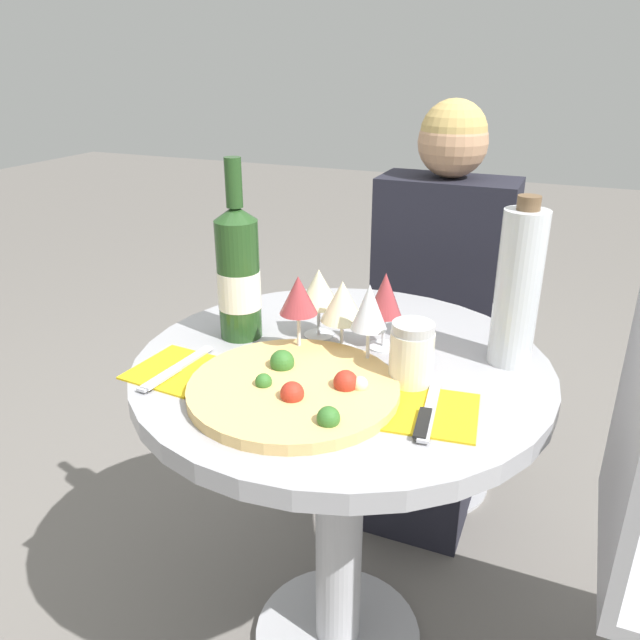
{
  "coord_description": "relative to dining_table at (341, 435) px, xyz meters",
  "views": [
    {
      "loc": [
        0.37,
        -0.98,
        1.25
      ],
      "look_at": [
        -0.02,
        -0.06,
        0.82
      ],
      "focal_mm": 35.0,
      "sensor_mm": 36.0,
      "label": 1
    }
  ],
  "objects": [
    {
      "name": "wine_glass_back_right",
      "position": [
        0.05,
        0.08,
        0.27
      ],
      "size": [
        0.07,
        0.07,
        0.15
      ],
      "color": "silver",
      "rests_on": "dining_table"
    },
    {
      "name": "wine_glass_front_right",
      "position": [
        0.05,
        -0.01,
        0.28
      ],
      "size": [
        0.06,
        0.06,
        0.16
      ],
      "color": "silver",
      "rests_on": "dining_table"
    },
    {
      "name": "wine_glass_center",
      "position": [
        -0.01,
        0.04,
        0.27
      ],
      "size": [
        0.08,
        0.08,
        0.14
      ],
      "color": "silver",
      "rests_on": "dining_table"
    },
    {
      "name": "place_setting_right",
      "position": [
        0.2,
        -0.12,
        0.17
      ],
      "size": [
        0.17,
        0.19,
        0.01
      ],
      "color": "gold",
      "rests_on": "dining_table"
    },
    {
      "name": "wine_glass_back_left",
      "position": [
        -0.08,
        0.08,
        0.27
      ],
      "size": [
        0.08,
        0.08,
        0.14
      ],
      "color": "silver",
      "rests_on": "dining_table"
    },
    {
      "name": "ground_plane",
      "position": [
        0.0,
        0.0,
        -0.56
      ],
      "size": [
        12.0,
        12.0,
        0.0
      ],
      "primitive_type": "plane",
      "color": "slate",
      "rests_on": "ground"
    },
    {
      "name": "sugar_shaker",
      "position": [
        0.14,
        -0.04,
        0.22
      ],
      "size": [
        0.08,
        0.08,
        0.11
      ],
      "color": "silver",
      "rests_on": "dining_table"
    },
    {
      "name": "tall_carafe",
      "position": [
        0.29,
        0.11,
        0.31
      ],
      "size": [
        0.08,
        0.08,
        0.31
      ],
      "color": "silver",
      "rests_on": "dining_table"
    },
    {
      "name": "pizza_large",
      "position": [
        -0.03,
        -0.15,
        0.18
      ],
      "size": [
        0.36,
        0.36,
        0.05
      ],
      "color": "#DBB26B",
      "rests_on": "dining_table"
    },
    {
      "name": "wine_glass_front_left",
      "position": [
        -0.08,
        -0.01,
        0.28
      ],
      "size": [
        0.07,
        0.07,
        0.16
      ],
      "color": "silver",
      "rests_on": "dining_table"
    },
    {
      "name": "seated_diner",
      "position": [
        0.05,
        0.59,
        -0.04
      ],
      "size": [
        0.36,
        0.4,
        1.15
      ],
      "rotation": [
        0.0,
        0.0,
        3.14
      ],
      "color": "black",
      "rests_on": "ground_plane"
    },
    {
      "name": "chair_behind_diner",
      "position": [
        0.05,
        0.72,
        -0.14
      ],
      "size": [
        0.43,
        0.43,
        0.85
      ],
      "rotation": [
        0.0,
        0.0,
        3.14
      ],
      "color": "#ADADB2",
      "rests_on": "ground_plane"
    },
    {
      "name": "dining_table",
      "position": [
        0.0,
        0.0,
        0.0
      ],
      "size": [
        0.78,
        0.78,
        0.72
      ],
      "color": "#B2B2B7",
      "rests_on": "ground_plane"
    },
    {
      "name": "wine_bottle",
      "position": [
        -0.23,
        0.02,
        0.3
      ],
      "size": [
        0.09,
        0.09,
        0.35
      ],
      "color": "#23471E",
      "rests_on": "dining_table"
    },
    {
      "name": "place_setting_left",
      "position": [
        -0.26,
        -0.16,
        0.17
      ],
      "size": [
        0.16,
        0.19,
        0.01
      ],
      "color": "gold",
      "rests_on": "dining_table"
    }
  ]
}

